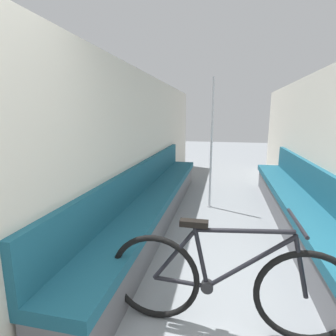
# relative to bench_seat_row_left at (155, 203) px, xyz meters

# --- Properties ---
(wall_left) EXTENTS (0.10, 9.01, 2.18)m
(wall_left) POSITION_rel_bench_seat_row_left_xyz_m (-0.27, 0.03, 0.79)
(wall_left) COLOR beige
(wall_left) RESTS_ON ground
(wall_right) EXTENTS (0.10, 9.01, 2.18)m
(wall_right) POSITION_rel_bench_seat_row_left_xyz_m (2.26, 0.03, 0.79)
(wall_right) COLOR beige
(wall_right) RESTS_ON ground
(bench_seat_row_left) EXTENTS (0.49, 4.92, 0.89)m
(bench_seat_row_left) POSITION_rel_bench_seat_row_left_xyz_m (0.00, 0.00, 0.00)
(bench_seat_row_left) COLOR #5B5B60
(bench_seat_row_left) RESTS_ON ground
(bench_seat_row_right) EXTENTS (0.49, 4.92, 0.89)m
(bench_seat_row_right) POSITION_rel_bench_seat_row_left_xyz_m (1.99, 0.00, 0.00)
(bench_seat_row_right) COLOR #5B5B60
(bench_seat_row_right) RESTS_ON ground
(bicycle) EXTENTS (1.76, 0.46, 0.89)m
(bicycle) POSITION_rel_bench_seat_row_left_xyz_m (1.01, -1.82, 0.07)
(bicycle) COLOR black
(bicycle) RESTS_ON ground
(grab_pole_near) EXTENTS (0.08, 0.08, 2.16)m
(grab_pole_near) POSITION_rel_bench_seat_row_left_xyz_m (0.75, 0.82, 0.75)
(grab_pole_near) COLOR gray
(grab_pole_near) RESTS_ON ground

